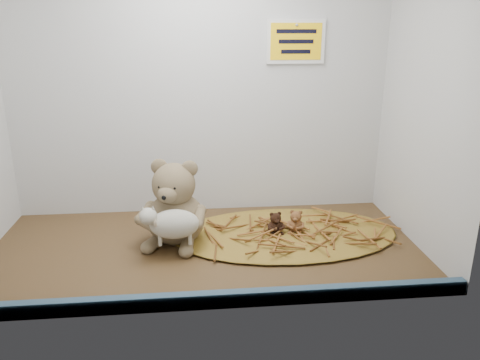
{
  "coord_description": "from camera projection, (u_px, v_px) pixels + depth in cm",
  "views": [
    {
      "loc": [
        -2.01,
        -119.27,
        60.05
      ],
      "look_at": [
        9.88,
        1.62,
        19.52
      ],
      "focal_mm": 35.0,
      "sensor_mm": 36.0,
      "label": 1
    }
  ],
  "objects": [
    {
      "name": "straw_bed",
      "position": [
        285.0,
        233.0,
        1.4
      ],
      "size": [
        67.22,
        39.03,
        1.3
      ],
      "primitive_type": "ellipsoid",
      "color": "brown",
      "rests_on": "shelf_floor"
    },
    {
      "name": "front_rail",
      "position": [
        209.0,
        300.0,
        1.04
      ],
      "size": [
        119.28,
        2.2,
        3.6
      ],
      "primitive_type": "cube",
      "color": "#3A556F",
      "rests_on": "shelf_floor"
    },
    {
      "name": "mini_teddy_brown",
      "position": [
        275.0,
        222.0,
        1.38
      ],
      "size": [
        6.18,
        6.42,
        6.59
      ],
      "primitive_type": null,
      "rotation": [
        0.0,
        0.0,
        0.17
      ],
      "color": "black",
      "rests_on": "straw_bed"
    },
    {
      "name": "toy_lamb",
      "position": [
        175.0,
        224.0,
        1.25
      ],
      "size": [
        17.32,
        10.57,
        11.19
      ],
      "primitive_type": null,
      "color": "beige",
      "rests_on": "main_teddy"
    },
    {
      "name": "alcove_shell",
      "position": [
        201.0,
        83.0,
        1.26
      ],
      "size": [
        120.4,
        60.2,
        90.4
      ],
      "color": "#422F16",
      "rests_on": "ground"
    },
    {
      "name": "mini_teddy_tan",
      "position": [
        296.0,
        220.0,
        1.39
      ],
      "size": [
        7.04,
        7.23,
        6.83
      ],
      "primitive_type": null,
      "rotation": [
        0.0,
        0.0,
        -0.31
      ],
      "color": "brown",
      "rests_on": "straw_bed"
    },
    {
      "name": "main_teddy",
      "position": [
        175.0,
        202.0,
        1.32
      ],
      "size": [
        25.23,
        25.95,
        24.63
      ],
      "primitive_type": null,
      "rotation": [
        0.0,
        0.0,
        -0.3
      ],
      "color": "#816F4F",
      "rests_on": "shelf_floor"
    },
    {
      "name": "wall_sign",
      "position": [
        296.0,
        41.0,
        1.45
      ],
      "size": [
        16.0,
        1.2,
        11.0
      ],
      "primitive_type": "cube",
      "color": "#EBB50C",
      "rests_on": "back_wall"
    }
  ]
}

